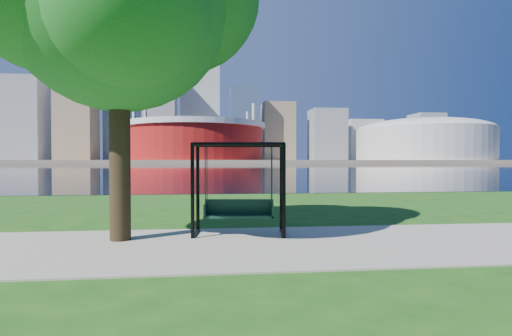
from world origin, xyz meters
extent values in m
plane|color=#1E5114|center=(0.00, 0.00, 0.00)|extent=(900.00, 900.00, 0.00)
cube|color=#9E937F|center=(0.00, -0.50, 0.01)|extent=(120.00, 4.00, 0.03)
cube|color=black|center=(0.00, 102.00, 0.01)|extent=(900.00, 180.00, 0.02)
cube|color=#937F60|center=(0.00, 306.00, 1.00)|extent=(900.00, 228.00, 2.00)
cylinder|color=maroon|center=(-10.00, 235.00, 13.00)|extent=(80.00, 80.00, 22.00)
cylinder|color=silver|center=(-10.00, 235.00, 22.50)|extent=(83.00, 83.00, 3.00)
cylinder|color=silver|center=(22.91, 254.00, 18.00)|extent=(2.00, 2.00, 32.00)
cylinder|color=silver|center=(-42.91, 254.00, 18.00)|extent=(2.00, 2.00, 32.00)
cylinder|color=silver|center=(-42.91, 216.00, 18.00)|extent=(2.00, 2.00, 32.00)
cylinder|color=silver|center=(22.91, 216.00, 18.00)|extent=(2.00, 2.00, 32.00)
cylinder|color=beige|center=(135.00, 235.00, 12.00)|extent=(84.00, 84.00, 20.00)
ellipsoid|color=beige|center=(135.00, 235.00, 21.00)|extent=(84.00, 84.00, 15.12)
cube|color=gray|center=(-140.00, 310.00, 33.00)|extent=(28.00, 28.00, 62.00)
cube|color=#998466|center=(-100.00, 300.00, 46.00)|extent=(26.00, 26.00, 88.00)
cube|color=slate|center=(-70.00, 325.00, 49.50)|extent=(30.00, 24.00, 95.00)
cube|color=gray|center=(-40.00, 305.00, 38.00)|extent=(24.00, 24.00, 72.00)
cube|color=silver|center=(-10.00, 335.00, 42.00)|extent=(32.00, 28.00, 80.00)
cube|color=slate|center=(25.00, 310.00, 31.00)|extent=(22.00, 22.00, 58.00)
cube|color=#998466|center=(55.00, 325.00, 26.00)|extent=(26.00, 26.00, 48.00)
cube|color=gray|center=(95.00, 315.00, 23.00)|extent=(28.00, 24.00, 42.00)
cube|color=silver|center=(135.00, 340.00, 20.00)|extent=(30.00, 26.00, 36.00)
cube|color=gray|center=(185.00, 320.00, 22.00)|extent=(24.00, 24.00, 40.00)
cube|color=#998466|center=(225.00, 335.00, 18.00)|extent=(26.00, 26.00, 32.00)
sphere|color=#998466|center=(-100.00, 300.00, 93.50)|extent=(10.00, 10.00, 10.00)
cylinder|color=black|center=(-1.30, 0.30, 1.05)|extent=(0.09, 0.09, 2.09)
cylinder|color=black|center=(0.69, 0.08, 1.05)|extent=(0.09, 0.09, 2.09)
cylinder|color=black|center=(-1.22, 1.12, 1.05)|extent=(0.09, 0.09, 2.09)
cylinder|color=black|center=(0.78, 0.90, 1.05)|extent=(0.09, 0.09, 2.09)
cylinder|color=black|center=(-0.31, 0.19, 2.09)|extent=(2.00, 0.30, 0.08)
cylinder|color=black|center=(-0.22, 1.01, 2.09)|extent=(2.00, 0.30, 0.08)
cylinder|color=black|center=(-1.26, 0.71, 2.09)|extent=(0.17, 0.82, 0.08)
cylinder|color=black|center=(-1.26, 0.71, 0.07)|extent=(0.15, 0.82, 0.07)
cylinder|color=black|center=(0.73, 0.49, 2.09)|extent=(0.17, 0.82, 0.08)
cylinder|color=black|center=(0.73, 0.49, 0.07)|extent=(0.15, 0.82, 0.07)
cube|color=black|center=(-0.26, 0.60, 0.46)|extent=(1.63, 0.58, 0.05)
cube|color=black|center=(-0.25, 0.78, 0.66)|extent=(1.59, 0.22, 0.35)
cube|color=black|center=(-1.03, 0.68, 0.58)|extent=(0.09, 0.41, 0.31)
cube|color=black|center=(0.50, 0.52, 0.58)|extent=(0.09, 0.41, 0.31)
cylinder|color=#2B2B2F|center=(-1.03, 0.51, 1.39)|extent=(0.02, 0.02, 1.32)
cylinder|color=#2B2B2F|center=(0.46, 0.35, 1.39)|extent=(0.02, 0.02, 1.32)
cylinder|color=#2B2B2F|center=(-0.99, 0.85, 1.39)|extent=(0.02, 0.02, 1.32)
cylinder|color=#2B2B2F|center=(0.50, 0.69, 1.39)|extent=(0.02, 0.02, 1.32)
cylinder|color=black|center=(-2.83, 0.28, 2.18)|extent=(0.44, 0.44, 4.37)
sphere|color=#1D6320|center=(-2.44, -0.81, 4.67)|extent=(3.18, 3.18, 3.18)
camera|label=1|loc=(-0.89, -8.51, 1.73)|focal=28.00mm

